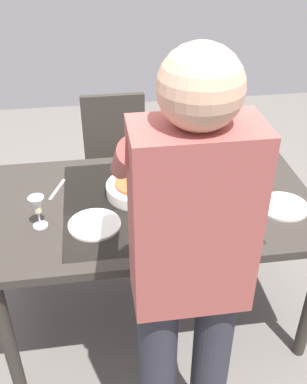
# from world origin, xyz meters

# --- Properties ---
(ground_plane) EXTENTS (6.00, 6.00, 0.00)m
(ground_plane) POSITION_xyz_m (0.00, 0.00, 0.00)
(ground_plane) COLOR #66605B
(dining_table) EXTENTS (1.53, 0.90, 0.75)m
(dining_table) POSITION_xyz_m (0.00, 0.00, 0.67)
(dining_table) COLOR #332D28
(dining_table) RESTS_ON ground_plane
(chair_near) EXTENTS (0.40, 0.40, 0.91)m
(chair_near) POSITION_xyz_m (0.12, -0.83, 0.53)
(chair_near) COLOR black
(chair_near) RESTS_ON ground_plane
(person_server) EXTENTS (0.42, 0.61, 1.69)m
(person_server) POSITION_xyz_m (-0.01, 0.71, 0.96)
(person_server) COLOR #2D2D38
(person_server) RESTS_ON ground_plane
(wine_bottle) EXTENTS (0.07, 0.07, 0.30)m
(wine_bottle) POSITION_xyz_m (-0.15, 0.18, 0.86)
(wine_bottle) COLOR black
(wine_bottle) RESTS_ON dining_table
(wine_glass_left) EXTENTS (0.07, 0.07, 0.15)m
(wine_glass_left) POSITION_xyz_m (0.52, 0.12, 0.85)
(wine_glass_left) COLOR white
(wine_glass_left) RESTS_ON dining_table
(water_cup_near_left) EXTENTS (0.07, 0.07, 0.10)m
(water_cup_near_left) POSITION_xyz_m (-0.22, -0.13, 0.80)
(water_cup_near_left) COLOR silver
(water_cup_near_left) RESTS_ON dining_table
(water_cup_near_right) EXTENTS (0.08, 0.08, 0.10)m
(water_cup_near_right) POSITION_xyz_m (-0.62, -0.31, 0.80)
(water_cup_near_right) COLOR silver
(water_cup_near_right) RESTS_ON dining_table
(water_cup_far_left) EXTENTS (0.07, 0.07, 0.10)m
(water_cup_far_left) POSITION_xyz_m (-0.47, -0.02, 0.80)
(water_cup_far_left) COLOR silver
(water_cup_far_left) RESTS_ON dining_table
(serving_bowl_pasta) EXTENTS (0.30, 0.30, 0.07)m
(serving_bowl_pasta) POSITION_xyz_m (0.07, -0.07, 0.78)
(serving_bowl_pasta) COLOR silver
(serving_bowl_pasta) RESTS_ON dining_table
(dinner_plate_near) EXTENTS (0.23, 0.23, 0.01)m
(dinner_plate_near) POSITION_xyz_m (-0.59, 0.14, 0.76)
(dinner_plate_near) COLOR silver
(dinner_plate_near) RESTS_ON dining_table
(dinner_plate_far) EXTENTS (0.23, 0.23, 0.01)m
(dinner_plate_far) POSITION_xyz_m (0.28, 0.15, 0.76)
(dinner_plate_far) COLOR silver
(dinner_plate_far) RESTS_ON dining_table
(table_knife) EXTENTS (0.02, 0.20, 0.00)m
(table_knife) POSITION_xyz_m (-0.32, 0.10, 0.75)
(table_knife) COLOR silver
(table_knife) RESTS_ON dining_table
(table_fork) EXTENTS (0.08, 0.17, 0.00)m
(table_fork) POSITION_xyz_m (0.45, -0.16, 0.75)
(table_fork) COLOR silver
(table_fork) RESTS_ON dining_table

